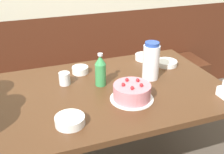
{
  "coord_description": "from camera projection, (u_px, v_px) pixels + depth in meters",
  "views": [
    {
      "loc": [
        -0.5,
        -1.39,
        1.54
      ],
      "look_at": [
        0.03,
        0.05,
        0.78
      ],
      "focal_mm": 45.0,
      "sensor_mm": 36.0,
      "label": 1
    }
  ],
  "objects": [
    {
      "name": "bench_seat",
      "position": [
        80.0,
        97.0,
        2.61
      ],
      "size": [
        2.58,
        0.38,
        0.43
      ],
      "color": "#472314",
      "rests_on": "ground_plane"
    },
    {
      "name": "dining_table",
      "position": [
        110.0,
        101.0,
        1.72
      ],
      "size": [
        1.39,
        0.91,
        0.73
      ],
      "color": "#4C2D19",
      "rests_on": "ground_plane"
    },
    {
      "name": "birthday_cake",
      "position": [
        132.0,
        92.0,
        1.56
      ],
      "size": [
        0.25,
        0.25,
        0.11
      ],
      "color": "white",
      "rests_on": "dining_table"
    },
    {
      "name": "water_pitcher",
      "position": [
        151.0,
        61.0,
        1.76
      ],
      "size": [
        0.1,
        0.1,
        0.24
      ],
      "color": "white",
      "rests_on": "dining_table"
    },
    {
      "name": "soju_bottle",
      "position": [
        100.0,
        70.0,
        1.69
      ],
      "size": [
        0.07,
        0.07,
        0.21
      ],
      "color": "#388E4C",
      "rests_on": "dining_table"
    },
    {
      "name": "bowl_soup_white",
      "position": [
        70.0,
        121.0,
        1.35
      ],
      "size": [
        0.15,
        0.15,
        0.04
      ],
      "color": "white",
      "rests_on": "dining_table"
    },
    {
      "name": "bowl_rice_small",
      "position": [
        80.0,
        70.0,
        1.87
      ],
      "size": [
        0.11,
        0.11,
        0.04
      ],
      "color": "white",
      "rests_on": "dining_table"
    },
    {
      "name": "bowl_side_dish",
      "position": [
        167.0,
        63.0,
        1.99
      ],
      "size": [
        0.15,
        0.15,
        0.03
      ],
      "color": "white",
      "rests_on": "dining_table"
    },
    {
      "name": "bowl_sauce_shallow",
      "position": [
        144.0,
        57.0,
        2.08
      ],
      "size": [
        0.13,
        0.13,
        0.04
      ],
      "color": "white",
      "rests_on": "dining_table"
    },
    {
      "name": "glass_water_tall",
      "position": [
        65.0,
        79.0,
        1.72
      ],
      "size": [
        0.07,
        0.07,
        0.08
      ],
      "color": "silver",
      "rests_on": "dining_table"
    }
  ]
}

